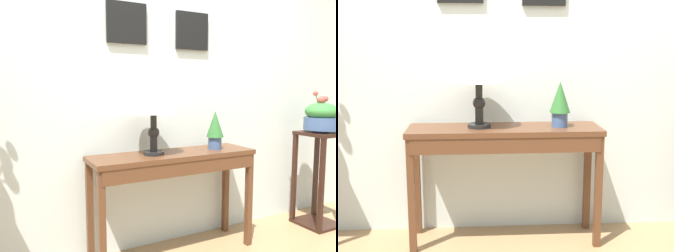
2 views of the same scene
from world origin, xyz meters
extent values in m
cube|color=silver|center=(0.00, 1.52, 1.40)|extent=(9.00, 0.10, 2.80)
cube|color=#56331E|center=(-0.06, 1.24, 0.77)|extent=(1.27, 0.37, 0.03)
cube|color=#56331E|center=(-0.06, 1.08, 0.70)|extent=(1.20, 0.03, 0.10)
cube|color=#56331E|center=(-0.66, 1.09, 0.38)|extent=(0.04, 0.04, 0.75)
cube|color=#56331E|center=(0.55, 1.09, 0.38)|extent=(0.04, 0.04, 0.75)
cube|color=#56331E|center=(-0.66, 1.39, 0.38)|extent=(0.04, 0.04, 0.75)
cube|color=#56331E|center=(0.55, 1.39, 0.38)|extent=(0.04, 0.04, 0.75)
cylinder|color=black|center=(-0.22, 1.24, 0.80)|extent=(0.15, 0.15, 0.02)
cylinder|color=black|center=(-0.22, 1.24, 0.88)|extent=(0.05, 0.05, 0.14)
sphere|color=black|center=(-0.22, 1.24, 0.95)|extent=(0.08, 0.08, 0.08)
cylinder|color=black|center=(-0.22, 1.24, 1.02)|extent=(0.05, 0.05, 0.14)
cone|color=white|center=(-0.22, 1.24, 1.19)|extent=(0.35, 0.35, 0.21)
cylinder|color=#3D5684|center=(0.31, 1.23, 0.84)|extent=(0.10, 0.10, 0.10)
cone|color=#2D662D|center=(0.31, 1.23, 0.99)|extent=(0.14, 0.14, 0.20)
camera|label=1|loc=(-1.23, -0.92, 1.26)|focal=35.90mm
camera|label=2|loc=(-0.25, -1.76, 1.38)|focal=49.91mm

